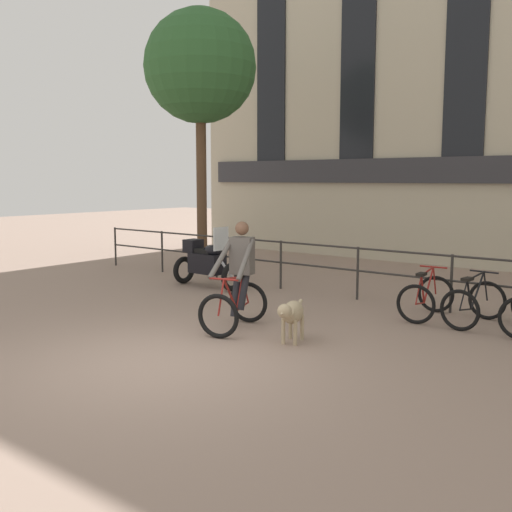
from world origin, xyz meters
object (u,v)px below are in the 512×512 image
(dog, at_px, (291,313))
(parked_bicycle_near_lamp, at_px, (426,297))
(parked_motorcycle, at_px, (207,262))
(parked_bicycle_mid_left, at_px, (474,303))
(cyclist_with_bike, at_px, (238,281))

(dog, relative_size, parked_bicycle_near_lamp, 0.78)
(dog, relative_size, parked_motorcycle, 0.56)
(parked_motorcycle, height_order, parked_bicycle_mid_left, parked_motorcycle)
(cyclist_with_bike, distance_m, parked_bicycle_mid_left, 3.87)
(parked_motorcycle, bearing_deg, dog, -120.34)
(parked_bicycle_near_lamp, distance_m, parked_bicycle_mid_left, 0.81)
(cyclist_with_bike, distance_m, parked_bicycle_near_lamp, 3.31)
(cyclist_with_bike, xyz_separation_m, parked_motorcycle, (-2.88, 2.34, -0.20))
(dog, xyz_separation_m, parked_motorcycle, (-4.07, 2.54, 0.12))
(parked_bicycle_near_lamp, height_order, parked_bicycle_mid_left, same)
(parked_motorcycle, bearing_deg, parked_bicycle_near_lamp, -86.08)
(parked_bicycle_near_lamp, bearing_deg, dog, 67.49)
(dog, bearing_deg, parked_bicycle_mid_left, 41.65)
(parked_bicycle_mid_left, bearing_deg, parked_bicycle_near_lamp, 4.92)
(dog, distance_m, parked_bicycle_near_lamp, 2.88)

